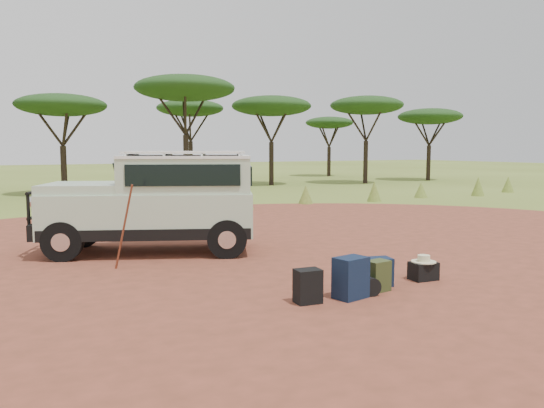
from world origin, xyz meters
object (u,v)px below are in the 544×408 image
hard_case (423,271)px  backpack_black (308,286)px  backpack_olive (378,276)px  duffel_navy (378,272)px  backpack_navy (351,278)px  safari_vehicle (157,204)px  walking_staff (124,227)px

hard_case → backpack_black: bearing=-169.3°
backpack_olive → duffel_navy: backpack_olive is taller
backpack_navy → safari_vehicle: bearing=96.6°
backpack_navy → duffel_navy: bearing=13.2°
duffel_navy → walking_staff: bearing=150.1°
backpack_black → hard_case: size_ratio=1.14×
backpack_black → hard_case: 2.45m
backpack_olive → backpack_navy: bearing=-175.7°
backpack_navy → hard_case: 1.78m
backpack_olive → backpack_black: bearing=174.7°
duffel_navy → safari_vehicle: bearing=130.7°
safari_vehicle → backpack_navy: bearing=-49.5°
hard_case → backpack_navy: bearing=-164.5°
safari_vehicle → backpack_olive: (2.12, -4.70, -0.80)m
backpack_olive → hard_case: bearing=2.7°
walking_staff → backpack_olive: size_ratio=3.31×
backpack_black → hard_case: backpack_black is taller
safari_vehicle → backpack_olive: size_ratio=9.69×
backpack_olive → hard_case: 1.16m
backpack_navy → hard_case: size_ratio=1.42×
backpack_olive → duffel_navy: size_ratio=1.05×
safari_vehicle → duffel_navy: size_ratio=10.21×
backpack_navy → hard_case: backpack_navy is taller
backpack_navy → backpack_olive: 0.62m
backpack_navy → duffel_navy: backpack_navy is taller
safari_vehicle → hard_case: safari_vehicle is taller
walking_staff → duffel_navy: (3.35, -3.12, -0.56)m
safari_vehicle → backpack_black: size_ratio=9.48×
backpack_olive → duffel_navy: (0.22, 0.25, -0.01)m
backpack_navy → duffel_navy: 0.91m
safari_vehicle → duffel_navy: safari_vehicle is taller
backpack_navy → hard_case: (1.75, 0.31, -0.16)m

